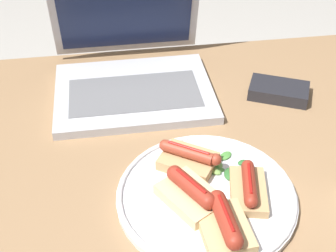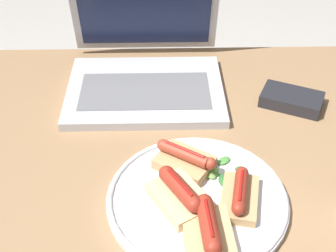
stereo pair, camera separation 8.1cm
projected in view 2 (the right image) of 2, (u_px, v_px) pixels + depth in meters
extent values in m
cube|color=#93704C|center=(208.00, 183.00, 0.81)|extent=(1.09, 0.89, 0.04)
cylinder|color=#93704C|center=(28.00, 187.00, 1.31)|extent=(0.05, 0.05, 0.70)
cube|color=#B7B7BC|center=(145.00, 91.00, 0.99)|extent=(0.33, 0.25, 0.02)
cube|color=slate|center=(145.00, 91.00, 0.97)|extent=(0.27, 0.14, 0.00)
cube|color=#B7B7BC|center=(145.00, 6.00, 1.02)|extent=(0.33, 0.06, 0.23)
cube|color=#192347|center=(145.00, 6.00, 1.02)|extent=(0.29, 0.05, 0.20)
cylinder|color=silver|center=(197.00, 200.00, 0.75)|extent=(0.29, 0.29, 0.01)
torus|color=silver|center=(197.00, 196.00, 0.74)|extent=(0.29, 0.29, 0.01)
cube|color=#D6B784|center=(180.00, 198.00, 0.73)|extent=(0.11, 0.12, 0.02)
cylinder|color=maroon|center=(180.00, 188.00, 0.72)|extent=(0.06, 0.08, 0.03)
sphere|color=maroon|center=(166.00, 173.00, 0.74)|extent=(0.03, 0.03, 0.03)
sphere|color=maroon|center=(194.00, 205.00, 0.69)|extent=(0.03, 0.03, 0.03)
cylinder|color=red|center=(180.00, 183.00, 0.71)|extent=(0.04, 0.06, 0.00)
cube|color=tan|center=(239.00, 198.00, 0.73)|extent=(0.08, 0.11, 0.02)
cylinder|color=maroon|center=(240.00, 190.00, 0.72)|extent=(0.04, 0.08, 0.02)
sphere|color=maroon|center=(238.00, 209.00, 0.69)|extent=(0.02, 0.02, 0.02)
sphere|color=maroon|center=(242.00, 173.00, 0.75)|extent=(0.02, 0.02, 0.02)
cylinder|color=red|center=(241.00, 185.00, 0.71)|extent=(0.02, 0.06, 0.00)
cube|color=tan|center=(208.00, 233.00, 0.68)|extent=(0.08, 0.10, 0.02)
cylinder|color=maroon|center=(208.00, 224.00, 0.67)|extent=(0.03, 0.08, 0.03)
sphere|color=maroon|center=(213.00, 247.00, 0.63)|extent=(0.03, 0.03, 0.03)
sphere|color=maroon|center=(204.00, 203.00, 0.70)|extent=(0.03, 0.03, 0.03)
cylinder|color=red|center=(209.00, 218.00, 0.66)|extent=(0.01, 0.07, 0.01)
cube|color=tan|center=(184.00, 163.00, 0.79)|extent=(0.11, 0.11, 0.02)
cylinder|color=#9E3D28|center=(185.00, 154.00, 0.78)|extent=(0.08, 0.06, 0.02)
sphere|color=#9E3D28|center=(207.00, 164.00, 0.76)|extent=(0.02, 0.02, 0.02)
sphere|color=#9E3D28|center=(163.00, 145.00, 0.80)|extent=(0.02, 0.02, 0.02)
cylinder|color=red|center=(185.00, 150.00, 0.77)|extent=(0.06, 0.04, 0.01)
ellipsoid|color=#4C8E3D|center=(215.00, 175.00, 0.78)|extent=(0.02, 0.01, 0.00)
ellipsoid|color=#709E4C|center=(211.00, 175.00, 0.78)|extent=(0.03, 0.03, 0.01)
ellipsoid|color=#2D662D|center=(227.00, 184.00, 0.77)|extent=(0.01, 0.02, 0.00)
ellipsoid|color=#387A33|center=(212.00, 173.00, 0.78)|extent=(0.03, 0.03, 0.01)
ellipsoid|color=#709E4C|center=(216.00, 170.00, 0.79)|extent=(0.01, 0.02, 0.00)
ellipsoid|color=#2D662D|center=(224.00, 179.00, 0.77)|extent=(0.02, 0.03, 0.01)
ellipsoid|color=#2D662D|center=(240.00, 169.00, 0.79)|extent=(0.02, 0.02, 0.01)
ellipsoid|color=#4C8E3D|center=(224.00, 161.00, 0.81)|extent=(0.03, 0.03, 0.01)
ellipsoid|color=#4C8E3D|center=(213.00, 163.00, 0.80)|extent=(0.02, 0.02, 0.01)
cube|color=#232328|center=(292.00, 99.00, 0.95)|extent=(0.14, 0.12, 0.03)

